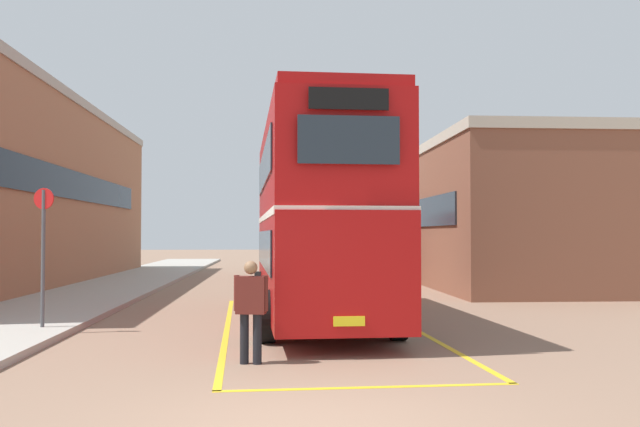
# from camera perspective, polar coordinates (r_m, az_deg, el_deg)

# --- Properties ---
(ground_plane) EXTENTS (135.60, 135.60, 0.00)m
(ground_plane) POSITION_cam_1_polar(r_m,az_deg,el_deg) (21.83, -2.83, -7.11)
(ground_plane) COLOR #846651
(sidewalk_left) EXTENTS (4.00, 57.60, 0.14)m
(sidewalk_left) POSITION_cam_1_polar(r_m,az_deg,el_deg) (24.97, -18.11, -6.19)
(sidewalk_left) COLOR #A39E93
(sidewalk_left) RESTS_ON ground
(brick_building_left) EXTENTS (5.14, 25.76, 7.50)m
(brick_building_left) POSITION_cam_1_polar(r_m,az_deg,el_deg) (29.30, -24.26, 1.77)
(brick_building_left) COLOR #9E6647
(brick_building_left) RESTS_ON ground
(depot_building_right) EXTENTS (7.99, 12.98, 5.62)m
(depot_building_right) POSITION_cam_1_polar(r_m,az_deg,el_deg) (28.32, 16.44, -0.11)
(depot_building_right) COLOR brown
(depot_building_right) RESTS_ON ground
(double_decker_bus) EXTENTS (3.11, 10.27, 4.75)m
(double_decker_bus) POSITION_cam_1_polar(r_m,az_deg,el_deg) (16.21, -0.35, -0.09)
(double_decker_bus) COLOR black
(double_decker_bus) RESTS_ON ground
(single_deck_bus) EXTENTS (3.68, 8.85, 3.02)m
(single_deck_bus) POSITION_cam_1_polar(r_m,az_deg,el_deg) (31.52, 0.70, -2.47)
(single_deck_bus) COLOR black
(single_deck_bus) RESTS_ON ground
(pedestrian_boarding) EXTENTS (0.54, 0.30, 1.63)m
(pedestrian_boarding) POSITION_cam_1_polar(r_m,az_deg,el_deg) (10.94, -5.79, -7.58)
(pedestrian_boarding) COLOR black
(pedestrian_boarding) RESTS_ON ground
(bus_stop_sign) EXTENTS (0.44, 0.13, 2.86)m
(bus_stop_sign) POSITION_cam_1_polar(r_m,az_deg,el_deg) (15.20, -22.10, -2.35)
(bus_stop_sign) COLOR #4C4C51
(bus_stop_sign) RESTS_ON sidewalk_left
(bay_marking_yellow) EXTENTS (4.70, 12.36, 0.01)m
(bay_marking_yellow) POSITION_cam_1_polar(r_m,az_deg,el_deg) (14.46, 0.28, -9.86)
(bay_marking_yellow) COLOR gold
(bay_marking_yellow) RESTS_ON ground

